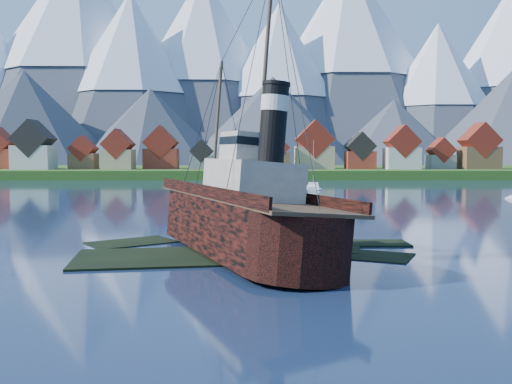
{
  "coord_description": "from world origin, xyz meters",
  "views": [
    {
      "loc": [
        2.56,
        -49.68,
        8.89
      ],
      "look_at": [
        3.26,
        6.0,
        5.0
      ],
      "focal_mm": 40.0,
      "sensor_mm": 36.0,
      "label": 1
    }
  ],
  "objects": [
    {
      "name": "ground",
      "position": [
        0.0,
        0.0,
        0.0
      ],
      "size": [
        1400.0,
        1400.0,
        0.0
      ],
      "primitive_type": "plane",
      "color": "#192846",
      "rests_on": "ground"
    },
    {
      "name": "shoal",
      "position": [
        1.78,
        2.15,
        -0.35
      ],
      "size": [
        31.71,
        21.24,
        1.14
      ],
      "color": "black",
      "rests_on": "ground"
    },
    {
      "name": "shore_bank",
      "position": [
        0.0,
        170.0,
        0.0
      ],
      "size": [
        600.0,
        80.0,
        3.2
      ],
      "primitive_type": "cube",
      "color": "#2A4C15",
      "rests_on": "ground"
    },
    {
      "name": "seawall",
      "position": [
        0.0,
        132.0,
        0.0
      ],
      "size": [
        600.0,
        2.5,
        2.0
      ],
      "primitive_type": "cube",
      "color": "#3F3D38",
      "rests_on": "ground"
    },
    {
      "name": "town",
      "position": [
        -33.12,
        152.18,
        8.99
      ],
      "size": [
        250.96,
        16.69,
        17.3
      ],
      "color": "maroon",
      "rests_on": "ground"
    },
    {
      "name": "mountains",
      "position": [
        -0.79,
        481.26,
        89.34
      ],
      "size": [
        965.0,
        340.0,
        205.0
      ],
      "color": "#2D333D",
      "rests_on": "ground"
    },
    {
      "name": "tugboat_wreck",
      "position": [
        1.72,
        1.43,
        3.27
      ],
      "size": [
        7.66,
        33.02,
        26.17
      ],
      "rotation": [
        0.0,
        0.08,
        0.38
      ],
      "color": "black",
      "rests_on": "ground"
    },
    {
      "name": "sailboat_e",
      "position": [
        18.3,
        89.0,
        0.27
      ],
      "size": [
        3.76,
        10.9,
        12.39
      ],
      "rotation": [
        0.0,
        0.0,
        -0.1
      ],
      "color": "white",
      "rests_on": "ground"
    }
  ]
}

